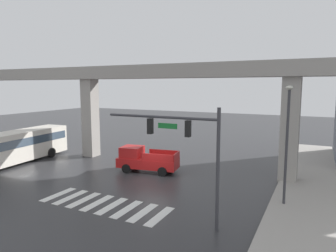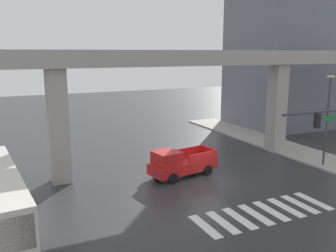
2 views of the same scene
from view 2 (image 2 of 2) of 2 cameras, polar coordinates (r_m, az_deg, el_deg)
ground_plane at (r=25.97m, az=6.67°, el=-8.60°), size 120.00×120.00×0.00m
crosswalk_stripes at (r=21.66m, az=14.90°, el=-13.15°), size 8.25×2.80×0.01m
elevated_overpass at (r=28.11m, az=2.42°, el=9.02°), size 49.78×1.98×9.11m
sidewalk_east at (r=34.18m, az=20.89°, el=-4.19°), size 4.00×36.00×0.15m
pickup_truck at (r=26.29m, az=1.88°, el=-5.99°), size 5.35×2.72×2.08m
street_lamp_near_corner at (r=30.39m, az=24.03°, el=2.32°), size 0.44×0.70×7.24m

